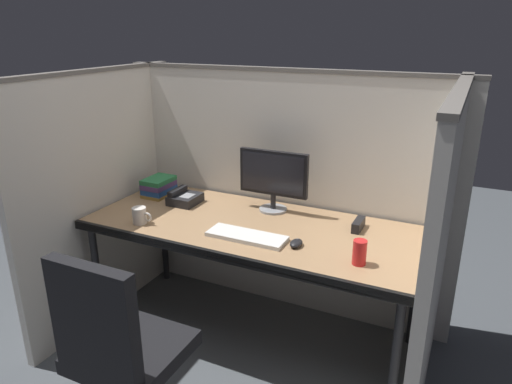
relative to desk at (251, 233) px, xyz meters
name	(u,v)px	position (x,y,z in m)	size (l,w,h in m)	color
ground_plane	(229,363)	(0.00, -0.29, -0.69)	(8.00, 8.00, 0.00)	#4C5156
cubicle_partition_rear	(282,193)	(0.00, 0.46, 0.10)	(2.21, 0.06, 1.57)	beige
cubicle_partition_left	(104,196)	(-0.99, -0.09, 0.10)	(0.06, 1.41, 1.57)	beige
cubicle_partition_right	(437,259)	(0.99, -0.09, 0.10)	(0.06, 1.41, 1.57)	beige
desk	(251,233)	(0.00, 0.00, 0.00)	(1.90, 0.80, 0.74)	#997551
office_chair	(127,376)	(-0.15, -0.94, -0.33)	(0.52, 0.52, 0.97)	black
monitor_center	(273,177)	(0.02, 0.26, 0.27)	(0.43, 0.17, 0.37)	gray
keyboard_main	(247,236)	(0.05, -0.16, 0.06)	(0.43, 0.15, 0.02)	silver
computer_mouse	(296,243)	(0.33, -0.14, 0.07)	(0.06, 0.10, 0.04)	black
red_stapler	(358,225)	(0.56, 0.20, 0.08)	(0.04, 0.15, 0.06)	black
desk_phone	(184,198)	(-0.54, 0.13, 0.08)	(0.17, 0.19, 0.09)	black
coffee_mug	(140,216)	(-0.59, -0.25, 0.10)	(0.13, 0.08, 0.09)	silver
book_stack	(159,187)	(-0.78, 0.19, 0.11)	(0.15, 0.21, 0.12)	olive
soda_can	(360,252)	(0.66, -0.19, 0.11)	(0.07, 0.07, 0.12)	red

